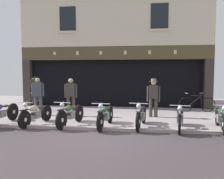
# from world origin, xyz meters

# --- Properties ---
(ground) EXTENTS (22.35, 22.00, 0.18)m
(ground) POSITION_xyz_m (0.00, -0.98, -0.04)
(ground) COLOR gray
(shop_facade) EXTENTS (10.65, 4.42, 6.46)m
(shop_facade) POSITION_xyz_m (-0.00, 7.00, 1.74)
(shop_facade) COLOR black
(shop_facade) RESTS_ON ground
(motorcycle_far_left) EXTENTS (0.62, 2.10, 0.94)m
(motorcycle_far_left) POSITION_xyz_m (-3.62, 0.51, 0.44)
(motorcycle_far_left) COLOR black
(motorcycle_far_left) RESTS_ON ground
(motorcycle_left) EXTENTS (0.62, 1.93, 0.91)m
(motorcycle_left) POSITION_xyz_m (-2.30, 0.58, 0.42)
(motorcycle_left) COLOR black
(motorcycle_left) RESTS_ON ground
(motorcycle_center_left) EXTENTS (0.63, 1.99, 0.92)m
(motorcycle_center_left) POSITION_xyz_m (-1.01, 0.63, 0.43)
(motorcycle_center_left) COLOR black
(motorcycle_center_left) RESTS_ON ground
(motorcycle_center) EXTENTS (0.62, 2.01, 0.92)m
(motorcycle_center) POSITION_xyz_m (0.27, 0.55, 0.43)
(motorcycle_center) COLOR black
(motorcycle_center) RESTS_ON ground
(motorcycle_center_right) EXTENTS (0.62, 1.97, 0.93)m
(motorcycle_center_right) POSITION_xyz_m (1.51, 0.68, 0.43)
(motorcycle_center_right) COLOR black
(motorcycle_center_right) RESTS_ON ground
(motorcycle_right) EXTENTS (0.62, 1.96, 0.91)m
(motorcycle_right) POSITION_xyz_m (2.80, 0.52, 0.42)
(motorcycle_right) COLOR black
(motorcycle_right) RESTS_ON ground
(motorcycle_far_right) EXTENTS (0.62, 1.99, 0.92)m
(motorcycle_far_right) POSITION_xyz_m (4.14, 0.65, 0.43)
(motorcycle_far_right) COLOR black
(motorcycle_far_right) RESTS_ON ground
(salesman_left) EXTENTS (0.56, 0.27, 1.67)m
(salesman_left) POSITION_xyz_m (-3.07, 2.42, 0.92)
(salesman_left) COLOR #3D424C
(salesman_left) RESTS_ON ground
(shopkeeper_center) EXTENTS (0.56, 0.26, 1.65)m
(shopkeeper_center) POSITION_xyz_m (-1.56, 2.44, 0.91)
(shopkeeper_center) COLOR #38332D
(shopkeeper_center) RESTS_ON ground
(salesman_right) EXTENTS (0.56, 0.35, 1.64)m
(salesman_right) POSITION_xyz_m (2.02, 2.62, 0.91)
(salesman_right) COLOR #38332D
(salesman_right) RESTS_ON ground
(tyre_sign_pole) EXTENTS (0.57, 0.06, 1.71)m
(tyre_sign_pole) POSITION_xyz_m (-3.77, 3.61, 1.01)
(tyre_sign_pole) COLOR #232328
(tyre_sign_pole) RESTS_ON ground
(advert_board_near) EXTENTS (0.82, 0.03, 1.10)m
(advert_board_near) POSITION_xyz_m (2.58, 5.40, 1.73)
(advert_board_near) COLOR silver
(leaning_bicycle) EXTENTS (1.78, 0.50, 0.95)m
(leaning_bicycle) POSITION_xyz_m (4.20, 4.26, 0.38)
(leaning_bicycle) COLOR black
(leaning_bicycle) RESTS_ON ground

